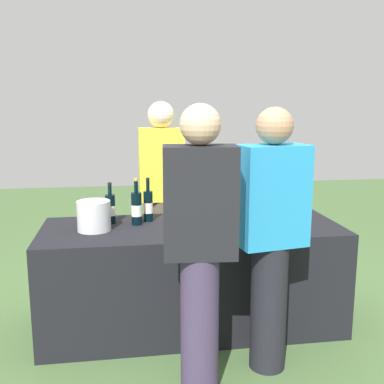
{
  "coord_description": "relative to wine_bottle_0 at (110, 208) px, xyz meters",
  "views": [
    {
      "loc": [
        -0.48,
        -3.19,
        1.65
      ],
      "look_at": [
        0.0,
        0.0,
        1.02
      ],
      "focal_mm": 43.19,
      "sensor_mm": 36.0,
      "label": 1
    }
  ],
  "objects": [
    {
      "name": "wine_glass_3",
      "position": [
        1.0,
        -0.3,
        -0.01
      ],
      "size": [
        0.06,
        0.06,
        0.13
      ],
      "color": "silver",
      "rests_on": "tasting_table"
    },
    {
      "name": "wine_bottle_4",
      "position": [
        1.31,
        -0.07,
        0.0
      ],
      "size": [
        0.07,
        0.07,
        0.31
      ],
      "color": "black",
      "rests_on": "tasting_table"
    },
    {
      "name": "wine_glass_1",
      "position": [
        0.64,
        -0.24,
        -0.01
      ],
      "size": [
        0.07,
        0.07,
        0.15
      ],
      "color": "silver",
      "rests_on": "tasting_table"
    },
    {
      "name": "wine_glass_2",
      "position": [
        0.81,
        -0.26,
        -0.01
      ],
      "size": [
        0.07,
        0.07,
        0.14
      ],
      "color": "silver",
      "rests_on": "tasting_table"
    },
    {
      "name": "wine_bottle_2",
      "position": [
        0.28,
        0.02,
        0.01
      ],
      "size": [
        0.07,
        0.07,
        0.33
      ],
      "color": "black",
      "rests_on": "tasting_table"
    },
    {
      "name": "wine_bottle_1",
      "position": [
        0.19,
        -0.07,
        0.01
      ],
      "size": [
        0.08,
        0.08,
        0.34
      ],
      "color": "black",
      "rests_on": "tasting_table"
    },
    {
      "name": "ground_plane",
      "position": [
        0.58,
        -0.17,
        -0.88
      ],
      "size": [
        12.0,
        12.0,
        0.0
      ],
      "primitive_type": "plane",
      "color": "#476638"
    },
    {
      "name": "server_pouring",
      "position": [
        0.42,
        0.51,
        0.03
      ],
      "size": [
        0.38,
        0.22,
        1.65
      ],
      "rotation": [
        0.0,
        0.0,
        3.15
      ],
      "color": "brown",
      "rests_on": "ground_plane"
    },
    {
      "name": "guest_1",
      "position": [
        0.97,
        -0.8,
        -0.0
      ],
      "size": [
        0.44,
        0.29,
        1.62
      ],
      "rotation": [
        0.0,
        0.0,
        0.17
      ],
      "color": "black",
      "rests_on": "ground_plane"
    },
    {
      "name": "tasting_table",
      "position": [
        0.58,
        -0.17,
        -0.49
      ],
      "size": [
        2.15,
        0.81,
        0.77
      ],
      "primitive_type": "cube",
      "color": "black",
      "rests_on": "ground_plane"
    },
    {
      "name": "wine_bottle_5",
      "position": [
        1.4,
        -0.09,
        0.01
      ],
      "size": [
        0.08,
        0.08,
        0.32
      ],
      "color": "black",
      "rests_on": "tasting_table"
    },
    {
      "name": "ice_bucket",
      "position": [
        -0.11,
        -0.18,
        -0.01
      ],
      "size": [
        0.23,
        0.23,
        0.21
      ],
      "primitive_type": "cylinder",
      "color": "silver",
      "rests_on": "tasting_table"
    },
    {
      "name": "wine_bottle_3",
      "position": [
        1.03,
        0.02,
        0.01
      ],
      "size": [
        0.07,
        0.07,
        0.33
      ],
      "color": "black",
      "rests_on": "tasting_table"
    },
    {
      "name": "wine_glass_0",
      "position": [
        0.49,
        -0.28,
        -0.02
      ],
      "size": [
        0.07,
        0.07,
        0.13
      ],
      "color": "silver",
      "rests_on": "tasting_table"
    },
    {
      "name": "guest_0",
      "position": [
        0.51,
        -0.96,
        0.01
      ],
      "size": [
        0.41,
        0.25,
        1.64
      ],
      "rotation": [
        0.0,
        0.0,
        -0.09
      ],
      "color": "#3F3351",
      "rests_on": "ground_plane"
    },
    {
      "name": "wine_bottle_0",
      "position": [
        0.0,
        0.0,
        0.0
      ],
      "size": [
        0.07,
        0.07,
        0.3
      ],
      "color": "black",
      "rests_on": "tasting_table"
    }
  ]
}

